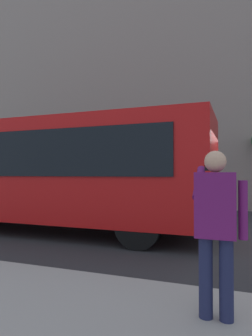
{
  "coord_description": "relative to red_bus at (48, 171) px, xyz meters",
  "views": [
    {
      "loc": [
        -0.78,
        7.52,
        1.62
      ],
      "look_at": [
        1.87,
        0.45,
        1.75
      ],
      "focal_mm": 32.24,
      "sensor_mm": 36.0,
      "label": 1
    }
  ],
  "objects": [
    {
      "name": "pedestrian_photographer",
      "position": [
        -4.82,
        4.0,
        -0.54
      ],
      "size": [
        0.53,
        0.52,
        1.7
      ],
      "color": "#1E2347",
      "rests_on": "sidewalk_curb"
    },
    {
      "name": "red_bus",
      "position": [
        0.0,
        0.0,
        0.0
      ],
      "size": [
        9.05,
        2.54,
        3.08
      ],
      "color": "red",
      "rests_on": "ground_plane"
    },
    {
      "name": "ground_plane",
      "position": [
        -4.25,
        -0.33,
        -1.68
      ],
      "size": [
        60.0,
        60.0,
        0.0
      ],
      "primitive_type": "plane",
      "color": "#2B2B2D"
    },
    {
      "name": "building_facade_far",
      "position": [
        -4.27,
        -7.13,
        4.3
      ],
      "size": [
        28.0,
        1.55,
        12.0
      ],
      "color": "gray",
      "rests_on": "ground_plane"
    }
  ]
}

